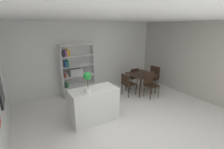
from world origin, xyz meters
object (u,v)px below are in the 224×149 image
(open_bookshelf, at_px, (75,70))
(dining_chair_window_side, at_px, (153,76))
(kitchen_island, at_px, (94,105))
(dining_table, at_px, (141,76))
(built_in_oven, at_px, (0,91))
(potted_plant_on_island, at_px, (87,80))
(dining_chair_far, at_px, (133,76))
(dining_chair_island_side, at_px, (127,83))
(dining_chair_near, at_px, (150,83))

(open_bookshelf, bearing_deg, dining_chair_window_side, -19.33)
(kitchen_island, bearing_deg, dining_table, 19.11)
(built_in_oven, bearing_deg, potted_plant_on_island, -11.17)
(built_in_oven, relative_size, dining_chair_far, 0.70)
(built_in_oven, height_order, dining_table, built_in_oven)
(built_in_oven, height_order, dining_chair_island_side, built_in_oven)
(dining_chair_far, relative_size, dining_chair_island_side, 1.02)
(dining_table, bearing_deg, dining_chair_near, -89.83)
(open_bookshelf, height_order, dining_chair_window_side, open_bookshelf)
(potted_plant_on_island, xyz_separation_m, dining_chair_island_side, (1.95, 0.93, -0.73))
(potted_plant_on_island, height_order, dining_chair_near, potted_plant_on_island)
(dining_chair_near, height_order, dining_chair_island_side, dining_chair_near)
(potted_plant_on_island, bearing_deg, dining_chair_window_side, 16.09)
(kitchen_island, relative_size, dining_table, 1.34)
(dining_chair_near, xyz_separation_m, dining_chair_far, (-0.00, 1.00, -0.03))
(dining_table, height_order, dining_chair_window_side, dining_chair_window_side)
(kitchen_island, relative_size, potted_plant_on_island, 2.45)
(dining_table, relative_size, dining_chair_far, 1.10)
(potted_plant_on_island, height_order, open_bookshelf, open_bookshelf)
(potted_plant_on_island, xyz_separation_m, dining_chair_window_side, (3.29, 0.95, -0.68))
(built_in_oven, height_order, dining_chair_far, built_in_oven)
(dining_chair_window_side, distance_m, dining_chair_island_side, 1.35)
(built_in_oven, height_order, dining_chair_near, built_in_oven)
(potted_plant_on_island, relative_size, dining_chair_island_side, 0.61)
(kitchen_island, bearing_deg, built_in_oven, 172.59)
(kitchen_island, relative_size, dining_chair_island_side, 1.50)
(dining_chair_island_side, bearing_deg, dining_chair_near, -132.26)
(dining_table, xyz_separation_m, dining_chair_island_side, (-0.67, -0.01, -0.17))
(dining_table, bearing_deg, dining_chair_island_side, -179.13)
(built_in_oven, xyz_separation_m, dining_chair_near, (4.44, 0.08, -0.66))
(built_in_oven, xyz_separation_m, dining_chair_far, (4.44, 1.08, -0.69))
(built_in_oven, distance_m, open_bookshelf, 2.71)
(kitchen_island, height_order, dining_chair_far, kitchen_island)
(built_in_oven, distance_m, dining_table, 4.50)
(kitchen_island, height_order, dining_table, kitchen_island)
(kitchen_island, distance_m, dining_chair_far, 2.77)
(kitchen_island, bearing_deg, open_bookshelf, 85.66)
(built_in_oven, bearing_deg, dining_chair_window_side, 6.60)
(kitchen_island, bearing_deg, dining_chair_far, 29.00)
(dining_chair_near, relative_size, dining_chair_far, 1.06)
(built_in_oven, relative_size, dining_chair_island_side, 0.72)
(built_in_oven, xyz_separation_m, dining_chair_window_side, (5.11, 0.59, -0.64))
(kitchen_island, xyz_separation_m, dining_chair_window_side, (3.10, 0.85, 0.10))
(open_bookshelf, height_order, dining_chair_far, open_bookshelf)
(built_in_oven, height_order, potted_plant_on_island, built_in_oven)
(dining_chair_window_side, height_order, dining_chair_far, dining_chair_window_side)
(kitchen_island, bearing_deg, dining_chair_near, 8.00)
(kitchen_island, height_order, dining_chair_near, kitchen_island)
(dining_chair_window_side, bearing_deg, built_in_oven, -91.07)
(potted_plant_on_island, xyz_separation_m, dining_table, (2.62, 0.94, -0.56))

